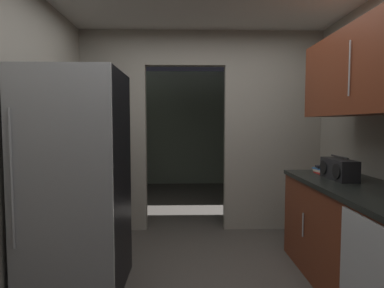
{
  "coord_description": "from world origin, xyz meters",
  "views": [
    {
      "loc": [
        -0.21,
        -2.35,
        1.39
      ],
      "look_at": [
        -0.15,
        0.59,
        1.19
      ],
      "focal_mm": 29.37,
      "sensor_mm": 36.0,
      "label": 1
    }
  ],
  "objects": [
    {
      "name": "kitchen_partition",
      "position": [
        0.08,
        1.72,
        1.36
      ],
      "size": [
        3.07,
        0.12,
        2.55
      ],
      "color": "#9E998C",
      "rests_on": "ground"
    },
    {
      "name": "adjoining_room_shell",
      "position": [
        0.0,
        3.8,
        1.28
      ],
      "size": [
        3.07,
        3.18,
        2.55
      ],
      "color": "gray",
      "rests_on": "ground"
    },
    {
      "name": "refrigerator",
      "position": [
        -1.11,
        0.24,
        0.91
      ],
      "size": [
        0.76,
        0.77,
        1.81
      ],
      "color": "black",
      "rests_on": "ground"
    },
    {
      "name": "lower_cabinet_run",
      "position": [
        1.19,
        -0.01,
        0.44
      ],
      "size": [
        0.69,
        1.98,
        0.89
      ],
      "color": "maroon",
      "rests_on": "ground"
    },
    {
      "name": "dishwasher",
      "position": [
        0.86,
        -0.57,
        0.41
      ],
      "size": [
        0.02,
        0.56,
        0.83
      ],
      "color": "#B7BABC",
      "rests_on": "ground"
    },
    {
      "name": "upper_cabinet_counterside",
      "position": [
        1.19,
        -0.01,
        1.79
      ],
      "size": [
        0.36,
        1.78,
        0.69
      ],
      "color": "maroon"
    },
    {
      "name": "boombox",
      "position": [
        1.16,
        0.4,
        0.98
      ],
      "size": [
        0.17,
        0.42,
        0.21
      ],
      "color": "black",
      "rests_on": "lower_cabinet_run"
    },
    {
      "name": "book_stack",
      "position": [
        1.15,
        0.73,
        0.92
      ],
      "size": [
        0.14,
        0.19,
        0.08
      ],
      "color": "red",
      "rests_on": "lower_cabinet_run"
    }
  ]
}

